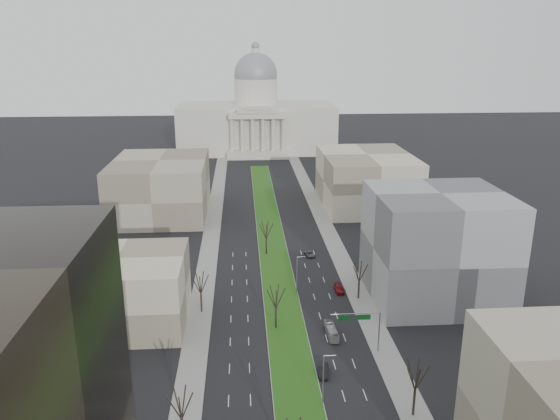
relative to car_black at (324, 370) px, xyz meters
name	(u,v)px	position (x,y,z in m)	size (l,w,h in m)	color
ground	(274,254)	(-5.20, 56.31, -0.73)	(600.00, 600.00, 0.00)	black
median	(274,255)	(-5.20, 55.30, -0.63)	(8.00, 222.03, 0.20)	#999993
sidewalk_left	(202,297)	(-22.70, 31.31, -0.66)	(5.00, 330.00, 0.15)	gray
sidewalk_right	(357,292)	(12.30, 31.31, -0.66)	(5.00, 330.00, 0.15)	gray
capitol	(256,119)	(-5.20, 205.90, 15.57)	(80.00, 46.00, 55.00)	beige
building_beige_left	(120,290)	(-38.20, 21.31, 6.27)	(26.00, 22.00, 14.00)	gray
building_grey_right	(436,246)	(28.80, 28.31, 11.27)	(28.00, 26.00, 24.00)	slate
building_far_left	(161,187)	(-40.20, 96.31, 8.27)	(30.00, 40.00, 18.00)	gray
building_far_right	(366,180)	(29.80, 101.31, 8.27)	(30.00, 40.00, 18.00)	gray
tree_left_mid	(181,403)	(-22.40, -15.69, 6.26)	(5.40, 5.40, 9.72)	black
tree_left_far	(200,282)	(-22.40, 24.31, 6.11)	(5.28, 5.28, 9.50)	black
tree_right_mid	(416,375)	(12.00, -11.69, 6.42)	(5.52, 5.52, 9.94)	black
tree_right_far	(360,271)	(12.00, 28.31, 5.79)	(5.04, 5.04, 9.07)	black
tree_median_b	(276,296)	(-7.20, 16.31, 6.26)	(5.40, 5.40, 9.72)	black
tree_median_c	(266,230)	(-7.20, 56.31, 6.26)	(5.40, 5.40, 9.72)	black
streetlamp_median_b	(324,380)	(-1.44, -8.69, 4.07)	(1.90, 0.20, 9.16)	gray
streetlamp_median_c	(297,275)	(-1.44, 31.31, 4.07)	(1.90, 0.20, 9.16)	gray
mast_arm_signs	(365,323)	(8.29, 6.34, 5.37)	(9.12, 0.24, 8.09)	gray
car_black	(324,370)	(0.00, 0.00, 0.00)	(1.55, 4.46, 1.47)	black
car_red	(339,289)	(8.30, 32.04, -0.06)	(1.89, 4.64, 1.35)	maroon
car_grey_far	(310,254)	(4.29, 54.28, -0.12)	(2.03, 4.40, 1.22)	#52555A
box_van	(331,331)	(3.38, 12.70, 0.25)	(1.65, 7.06, 1.97)	silver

